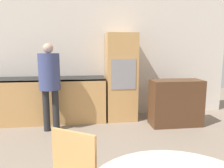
# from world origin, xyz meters

# --- Properties ---
(wall_back) EXTENTS (6.09, 0.05, 2.60)m
(wall_back) POSITION_xyz_m (0.00, 5.35, 1.30)
(wall_back) COLOR silver
(wall_back) RESTS_ON ground_plane
(kitchen_counter) EXTENTS (2.37, 0.60, 0.91)m
(kitchen_counter) POSITION_xyz_m (-1.01, 5.00, 0.47)
(kitchen_counter) COLOR tan
(kitchen_counter) RESTS_ON ground_plane
(oven_unit) EXTENTS (0.62, 0.59, 1.81)m
(oven_unit) POSITION_xyz_m (0.52, 5.01, 0.91)
(oven_unit) COLOR tan
(oven_unit) RESTS_ON ground_plane
(sideboard) EXTENTS (0.99, 0.45, 0.90)m
(sideboard) POSITION_xyz_m (1.52, 4.46, 0.45)
(sideboard) COLOR #51331E
(sideboard) RESTS_ON ground_plane
(person_standing) EXTENTS (0.37, 0.37, 1.60)m
(person_standing) POSITION_xyz_m (-0.86, 4.47, 0.98)
(person_standing) COLOR #262628
(person_standing) RESTS_ON ground_plane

